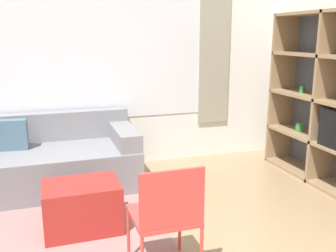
# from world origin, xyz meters

# --- Properties ---
(wall_back) EXTENTS (6.46, 0.11, 2.70)m
(wall_back) POSITION_xyz_m (0.00, 3.25, 1.36)
(wall_back) COLOR white
(wall_back) RESTS_ON ground_plane
(couch_main) EXTENTS (1.94, 0.98, 0.80)m
(couch_main) POSITION_xyz_m (-0.63, 2.71, 0.30)
(couch_main) COLOR gray
(couch_main) RESTS_ON ground_plane
(ottoman) EXTENTS (0.66, 0.48, 0.44)m
(ottoman) POSITION_xyz_m (-0.37, 1.60, 0.22)
(ottoman) COLOR #A82823
(ottoman) RESTS_ON ground_plane
(folding_chair) EXTENTS (0.44, 0.46, 0.86)m
(folding_chair) POSITION_xyz_m (0.12, 0.70, 0.52)
(folding_chair) COLOR #CC3D38
(folding_chair) RESTS_ON ground_plane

